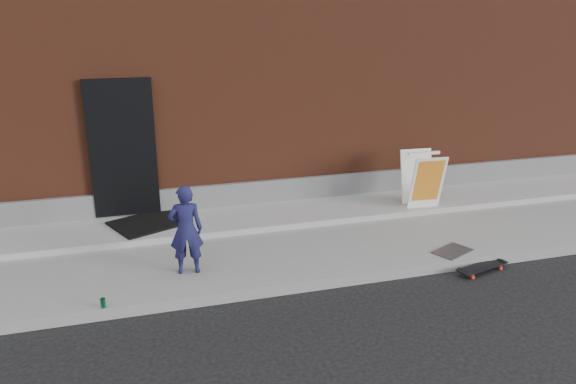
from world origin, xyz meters
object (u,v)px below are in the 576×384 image
object	(u,v)px
child	(186,230)
skateboard	(482,267)
pizza_sign	(422,179)
soda_can	(103,303)

from	to	relation	value
child	skateboard	xyz separation A→B (m)	(4.03, -0.85, -0.69)
pizza_sign	soda_can	size ratio (longest dim) A/B	8.07
child	soda_can	xyz separation A→B (m)	(-1.09, -0.68, -0.56)
pizza_sign	soda_can	distance (m)	5.69
soda_can	child	bearing A→B (deg)	32.05
child	pizza_sign	distance (m)	4.41
pizza_sign	skateboard	bearing A→B (deg)	-95.03
skateboard	child	bearing A→B (deg)	168.06
skateboard	soda_can	size ratio (longest dim) A/B	7.03
child	skateboard	bearing A→B (deg)	173.60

